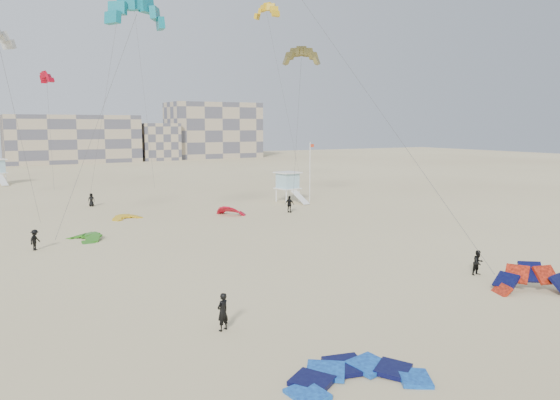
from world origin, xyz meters
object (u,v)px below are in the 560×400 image
kite_ground_blue (356,382)px  kite_ground_orange (533,293)px  kitesurfer_main (223,312)px  lifeguard_tower_near (288,187)px

kite_ground_blue → kite_ground_orange: (15.30, 3.72, 0.00)m
kite_ground_orange → kitesurfer_main: 17.92m
kite_ground_blue → kitesurfer_main: size_ratio=2.87×
kite_ground_orange → kitesurfer_main: kite_ground_orange is taller
kite_ground_orange → lifeguard_tower_near: size_ratio=0.81×
kite_ground_orange → lifeguard_tower_near: (6.57, 38.91, 1.85)m
kite_ground_blue → kite_ground_orange: bearing=26.4°
kite_ground_blue → kite_ground_orange: kite_ground_orange is taller
kitesurfer_main → lifeguard_tower_near: lifeguard_tower_near is taller
kite_ground_orange → kitesurfer_main: size_ratio=2.40×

